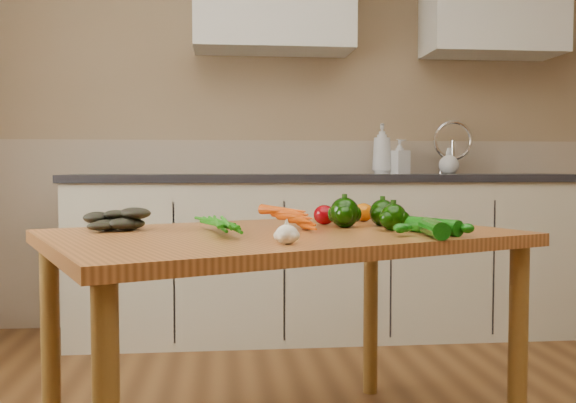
% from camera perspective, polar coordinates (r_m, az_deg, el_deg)
% --- Properties ---
extents(room, '(4.04, 5.04, 2.64)m').
position_cam_1_polar(room, '(1.62, 8.74, 14.09)').
color(room, brown).
rests_on(room, ground).
extents(counter_run, '(2.84, 0.64, 1.14)m').
position_cam_1_polar(counter_run, '(3.64, 3.81, -4.55)').
color(counter_run, beige).
rests_on(counter_run, ground).
extents(table, '(1.61, 1.35, 0.74)m').
position_cam_1_polar(table, '(2.01, -0.68, -5.00)').
color(table, '#AC6632').
rests_on(table, ground).
extents(soap_bottle_a, '(0.13, 0.14, 0.29)m').
position_cam_1_polar(soap_bottle_a, '(3.77, 8.35, 4.65)').
color(soap_bottle_a, silver).
rests_on(soap_bottle_a, counter_run).
extents(soap_bottle_b, '(0.12, 0.12, 0.20)m').
position_cam_1_polar(soap_bottle_b, '(3.77, 9.89, 3.95)').
color(soap_bottle_b, silver).
rests_on(soap_bottle_b, counter_run).
extents(soap_bottle_c, '(0.15, 0.15, 0.15)m').
position_cam_1_polar(soap_bottle_c, '(3.90, 14.10, 3.51)').
color(soap_bottle_c, silver).
rests_on(soap_bottle_c, counter_run).
extents(carrot_bunch, '(0.31, 0.28, 0.07)m').
position_cam_1_polar(carrot_bunch, '(2.01, -1.44, -1.64)').
color(carrot_bunch, '#CC4404').
rests_on(carrot_bunch, table).
extents(leafy_greens, '(0.20, 0.18, 0.10)m').
position_cam_1_polar(leafy_greens, '(2.11, -15.36, -1.14)').
color(leafy_greens, black).
rests_on(leafy_greens, table).
extents(garlic_bulb, '(0.06, 0.06, 0.05)m').
position_cam_1_polar(garlic_bulb, '(1.66, -0.11, -2.96)').
color(garlic_bulb, white).
rests_on(garlic_bulb, table).
extents(pepper_a, '(0.10, 0.10, 0.10)m').
position_cam_1_polar(pepper_a, '(2.14, 5.05, -0.99)').
color(pepper_a, black).
rests_on(pepper_a, table).
extents(pepper_b, '(0.09, 0.09, 0.09)m').
position_cam_1_polar(pepper_b, '(2.21, 8.40, -1.01)').
color(pepper_b, black).
rests_on(pepper_b, table).
extents(pepper_c, '(0.08, 0.08, 0.08)m').
position_cam_1_polar(pepper_c, '(2.04, 9.35, -1.41)').
color(pepper_c, black).
rests_on(pepper_c, table).
extents(tomato_a, '(0.07, 0.07, 0.07)m').
position_cam_1_polar(tomato_a, '(2.23, 3.24, -1.19)').
color(tomato_a, '#860209').
rests_on(tomato_a, table).
extents(tomato_b, '(0.08, 0.08, 0.07)m').
position_cam_1_polar(tomato_b, '(2.29, 4.70, -1.06)').
color(tomato_b, '#C25A04').
rests_on(tomato_b, table).
extents(tomato_c, '(0.07, 0.07, 0.07)m').
position_cam_1_polar(tomato_c, '(2.37, 6.72, -0.97)').
color(tomato_c, '#C25A04').
rests_on(tomato_c, table).
extents(zucchini_a, '(0.14, 0.21, 0.05)m').
position_cam_1_polar(zucchini_a, '(1.97, 12.62, -2.12)').
color(zucchini_a, '#084D08').
rests_on(zucchini_a, table).
extents(zucchini_b, '(0.07, 0.20, 0.05)m').
position_cam_1_polar(zucchini_b, '(1.88, 12.83, -2.34)').
color(zucchini_b, '#084D08').
rests_on(zucchini_b, table).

